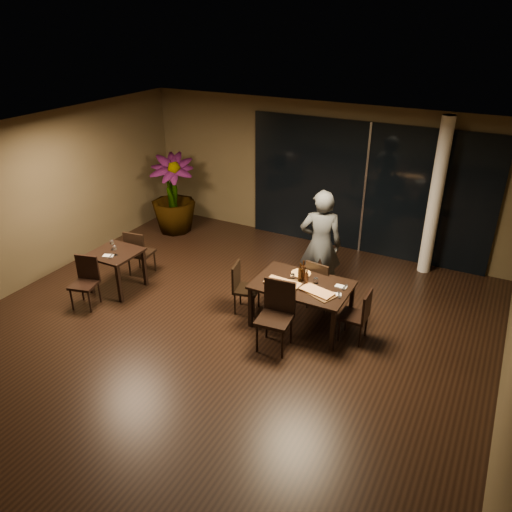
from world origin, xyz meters
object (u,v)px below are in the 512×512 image
object	(u,v)px
side_table	(116,258)
chair_main_left	(242,285)
diner	(320,245)
bottle_c	(303,271)
chair_main_right	(359,313)
chair_side_near	(86,279)
chair_side_far	(138,251)
bottle_a	(300,273)
bottle_b	(307,277)
potted_plant	(173,194)
chair_main_near	(277,311)
main_table	(302,288)
chair_main_far	(319,283)

from	to	relation	value
side_table	chair_main_left	xyz separation A→B (m)	(2.35, 0.43, -0.14)
diner	bottle_c	xyz separation A→B (m)	(0.06, -0.89, -0.06)
chair_main_right	chair_side_near	distance (m)	4.60
chair_side_far	bottle_a	size ratio (longest dim) A/B	2.86
chair_main_left	chair_side_far	distance (m)	2.35
bottle_b	side_table	bearing A→B (deg)	-171.79
potted_plant	chair_main_near	bearing A→B (deg)	-35.62
side_table	chair_main_right	distance (m)	4.37
bottle_a	bottle_b	bearing A→B (deg)	-18.45
chair_main_right	chair_side_far	world-z (taller)	chair_side_far
main_table	bottle_b	distance (m)	0.22
main_table	chair_main_right	size ratio (longest dim) A/B	1.74
chair_side_near	bottle_a	bearing A→B (deg)	3.90
bottle_c	bottle_b	bearing A→B (deg)	-47.60
potted_plant	chair_main_left	bearing A→B (deg)	-36.36
side_table	chair_main_far	bearing A→B (deg)	17.20
main_table	chair_main_near	distance (m)	0.69
chair_side_far	potted_plant	size ratio (longest dim) A/B	0.52
chair_main_far	potted_plant	xyz separation A→B (m)	(-4.17, 1.60, 0.38)
chair_side_far	potted_plant	distance (m)	2.22
main_table	chair_side_far	size ratio (longest dim) A/B	1.63
chair_main_right	chair_side_near	world-z (taller)	chair_side_near
chair_main_left	chair_main_right	distance (m)	1.99
chair_main_near	bottle_a	bearing A→B (deg)	79.40
chair_main_near	chair_side_near	size ratio (longest dim) A/B	1.19
chair_main_left	chair_side_near	size ratio (longest dim) A/B	0.98
chair_side_near	bottle_b	world-z (taller)	bottle_b
bottle_a	diner	bearing A→B (deg)	92.53
bottle_a	bottle_c	world-z (taller)	bottle_c
chair_main_right	chair_main_near	bearing A→B (deg)	-57.67
chair_side_near	bottle_b	xyz separation A→B (m)	(3.57, 1.15, 0.39)
main_table	chair_main_near	size ratio (longest dim) A/B	1.42
chair_main_right	bottle_a	xyz separation A→B (m)	(-1.00, 0.03, 0.43)
chair_side_far	chair_main_left	bearing A→B (deg)	168.19
bottle_a	potted_plant	bearing A→B (deg)	152.15
bottle_b	bottle_a	bearing A→B (deg)	161.55
main_table	chair_main_left	xyz separation A→B (m)	(-1.05, -0.07, -0.19)
bottle_a	bottle_c	size ratio (longest dim) A/B	0.93
chair_main_left	bottle_b	world-z (taller)	bottle_b
chair_main_near	bottle_b	xyz separation A→B (m)	(0.18, 0.68, 0.30)
chair_main_near	bottle_c	bearing A→B (deg)	78.30
main_table	bottle_c	size ratio (longest dim) A/B	4.32
chair_main_near	chair_side_far	xyz separation A→B (m)	(-3.28, 0.77, -0.07)
main_table	diner	xyz separation A→B (m)	(-0.10, 1.01, 0.31)
chair_side_far	diner	distance (m)	3.45
potted_plant	bottle_a	size ratio (longest dim) A/B	5.49
chair_main_left	diner	xyz separation A→B (m)	(0.94, 1.08, 0.50)
chair_main_left	diner	bearing A→B (deg)	-54.41
bottle_c	chair_main_far	bearing A→B (deg)	75.99
side_table	diner	bearing A→B (deg)	24.55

